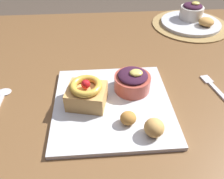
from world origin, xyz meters
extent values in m
cube|color=brown|center=(0.00, 0.00, 0.71)|extent=(1.49, 0.94, 0.04)
cylinder|color=#997A47|center=(0.29, 0.30, 0.73)|extent=(0.32, 0.32, 0.00)
cube|color=silver|center=(-0.08, -0.17, 0.74)|extent=(0.30, 0.30, 0.01)
cube|color=tan|center=(-0.14, -0.16, 0.77)|extent=(0.11, 0.10, 0.05)
torus|color=gold|center=(-0.14, -0.16, 0.80)|extent=(0.10, 0.10, 0.02)
sphere|color=red|center=(-0.14, -0.16, 0.81)|extent=(0.02, 0.02, 0.02)
cylinder|color=#B24C3D|center=(-0.02, -0.11, 0.76)|extent=(0.10, 0.10, 0.04)
ellipsoid|color=#38192D|center=(-0.02, -0.11, 0.79)|extent=(0.08, 0.08, 0.02)
ellipsoid|color=#EAD666|center=(-0.01, -0.12, 0.80)|extent=(0.03, 0.03, 0.01)
ellipsoid|color=tan|center=(0.01, -0.28, 0.76)|extent=(0.05, 0.05, 0.04)
ellipsoid|color=#BC7F38|center=(-0.05, -0.24, 0.76)|extent=(0.04, 0.04, 0.03)
cylinder|color=silver|center=(0.29, 0.30, 0.74)|extent=(0.25, 0.25, 0.01)
cylinder|color=silver|center=(0.30, 0.33, 0.77)|extent=(0.10, 0.10, 0.05)
ellipsoid|color=#38192D|center=(0.30, 0.33, 0.80)|extent=(0.08, 0.08, 0.02)
ellipsoid|color=#EAD666|center=(0.31, 0.33, 0.81)|extent=(0.03, 0.03, 0.01)
ellipsoid|color=#C68E47|center=(0.34, 0.26, 0.76)|extent=(0.06, 0.06, 0.03)
cube|color=silver|center=(0.23, -0.14, 0.73)|extent=(0.03, 0.09, 0.00)
cube|color=silver|center=(0.21, -0.08, 0.73)|extent=(0.03, 0.04, 0.00)
ellipsoid|color=silver|center=(-0.38, -0.09, 0.73)|extent=(0.04, 0.03, 0.00)
camera|label=1|loc=(-0.11, -0.59, 1.15)|focal=36.29mm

